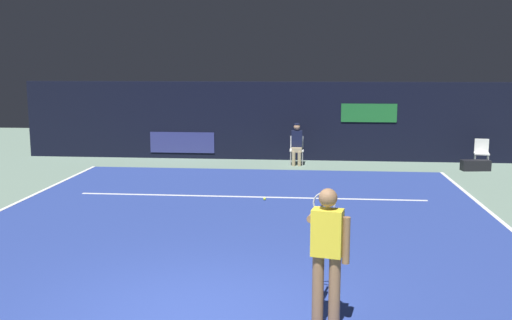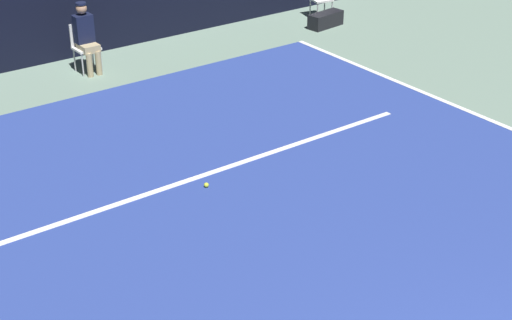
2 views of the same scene
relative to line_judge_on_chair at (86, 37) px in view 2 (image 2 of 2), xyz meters
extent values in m
plane|color=slate|center=(-1.00, -6.72, -0.69)|extent=(32.73, 32.73, 0.00)
cube|color=navy|center=(-1.00, -6.72, -0.68)|extent=(10.69, 11.44, 0.01)
cube|color=white|center=(-1.00, -4.72, -0.67)|extent=(8.34, 0.10, 0.01)
cube|color=black|center=(-1.00, 1.05, 0.61)|extent=(16.59, 0.30, 2.60)
cube|color=white|center=(0.00, 0.01, -0.23)|extent=(0.45, 0.41, 0.04)
cube|color=white|center=(0.00, 0.21, 0.00)|extent=(0.42, 0.04, 0.42)
cylinder|color=#B2B2B7|center=(-0.18, -0.16, -0.46)|extent=(0.03, 0.03, 0.46)
cylinder|color=#B2B2B7|center=(0.19, -0.15, -0.46)|extent=(0.03, 0.03, 0.46)
cylinder|color=#B2B2B7|center=(-0.19, 0.18, -0.46)|extent=(0.03, 0.03, 0.46)
cylinder|color=#B2B2B7|center=(0.18, 0.19, -0.46)|extent=(0.03, 0.03, 0.46)
cube|color=tan|center=(0.00, -0.07, -0.19)|extent=(0.33, 0.41, 0.14)
cylinder|color=tan|center=(-0.09, -0.25, -0.46)|extent=(0.11, 0.11, 0.46)
cylinder|color=tan|center=(0.09, -0.24, -0.46)|extent=(0.11, 0.11, 0.46)
cube|color=#141933|center=(0.00, 0.05, 0.14)|extent=(0.34, 0.23, 0.52)
sphere|color=tan|center=(0.00, 0.05, 0.52)|extent=(0.20, 0.20, 0.20)
cylinder|color=#141933|center=(0.00, 0.05, 0.61)|extent=(0.19, 0.19, 0.04)
cube|color=white|center=(5.71, -0.01, -0.25)|extent=(0.51, 0.48, 0.04)
cylinder|color=#B2B2B7|center=(5.49, -0.14, -0.47)|extent=(0.03, 0.03, 0.44)
cylinder|color=#B2B2B7|center=(5.86, -0.21, -0.47)|extent=(0.03, 0.03, 0.44)
cylinder|color=#B2B2B7|center=(5.56, 0.20, -0.47)|extent=(0.03, 0.03, 0.44)
cylinder|color=#B2B2B7|center=(5.93, 0.12, -0.47)|extent=(0.03, 0.03, 0.44)
sphere|color=#CCE033|center=(-0.63, -5.03, -0.64)|extent=(0.07, 0.07, 0.07)
cube|color=black|center=(5.40, -0.53, -0.53)|extent=(0.87, 0.43, 0.32)
camera|label=1|loc=(0.40, -18.14, 2.45)|focal=40.40mm
camera|label=2|loc=(-5.49, -12.83, 4.52)|focal=53.95mm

